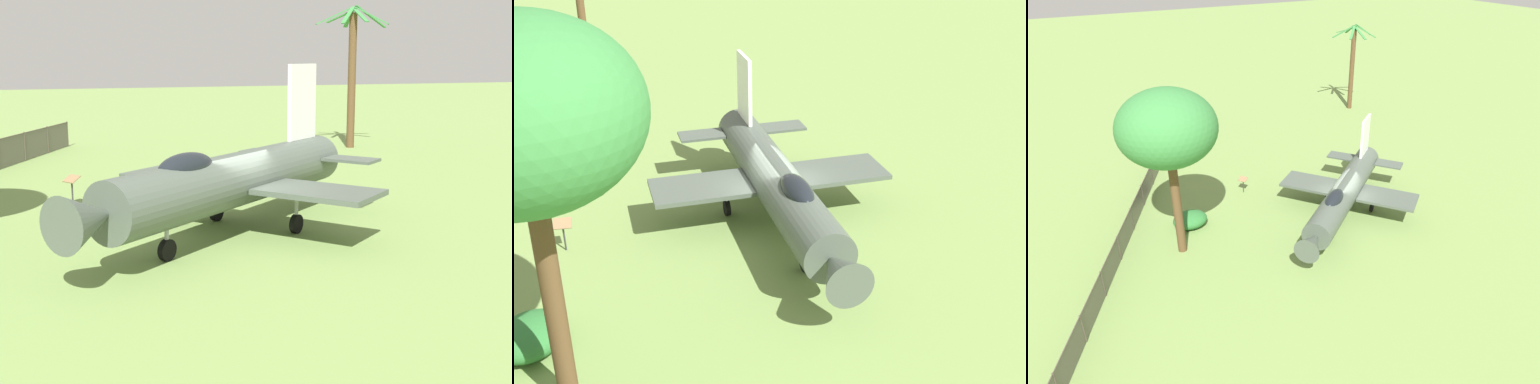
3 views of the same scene
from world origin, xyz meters
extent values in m
plane|color=#75934C|center=(0.00, 0.00, 0.00)|extent=(200.00, 200.00, 0.00)
cylinder|color=#4C564C|center=(0.00, 0.00, 1.72)|extent=(8.12, 9.71, 1.64)
cone|color=#4C564C|center=(3.79, -4.82, 1.72)|extent=(2.08, 2.12, 1.39)
cylinder|color=black|center=(-3.57, 4.55, 1.72)|extent=(1.14, 1.08, 0.98)
ellipsoid|color=black|center=(1.50, -1.91, 2.41)|extent=(2.07, 2.29, 0.84)
cube|color=white|center=(-2.60, 3.31, 3.84)|extent=(1.22, 1.50, 2.62)
cube|color=#4C564C|center=(1.67, 2.02, 1.51)|extent=(4.09, 3.87, 0.16)
cube|color=#4C564C|center=(-2.35, -1.15, 1.51)|extent=(4.09, 3.87, 0.16)
cube|color=#4C564C|center=(-1.52, 4.72, 1.88)|extent=(2.10, 1.98, 0.10)
cube|color=#4C564C|center=(-4.22, 2.59, 1.88)|extent=(2.10, 1.98, 0.10)
cylinder|color=#A5A8AD|center=(2.05, -2.61, 0.93)|extent=(0.12, 0.12, 1.25)
cylinder|color=black|center=(2.05, -2.61, 0.30)|extent=(0.51, 0.58, 0.60)
cylinder|color=#A5A8AD|center=(0.51, 1.81, 0.93)|extent=(0.12, 0.12, 1.25)
cylinder|color=black|center=(0.51, 1.81, 0.30)|extent=(0.51, 0.58, 0.60)
cylinder|color=#A5A8AD|center=(-1.88, -0.07, 0.93)|extent=(0.12, 0.12, 1.25)
cylinder|color=black|center=(-1.88, -0.07, 0.30)|extent=(0.51, 0.58, 0.60)
cylinder|color=brown|center=(-17.23, 12.85, 3.95)|extent=(0.47, 0.47, 7.89)
cube|color=#387F3D|center=(-16.13, 12.73, 7.69)|extent=(2.09, 0.47, 0.89)
cube|color=#387F3D|center=(-16.41, 13.61, 7.69)|extent=(1.64, 1.55, 1.05)
cube|color=#387F3D|center=(-17.36, 14.06, 7.69)|extent=(0.47, 2.15, 1.26)
cube|color=#387F3D|center=(-18.38, 13.17, 7.69)|extent=(2.16, 0.81, 1.11)
cube|color=#387F3D|center=(-18.08, 12.39, 7.69)|extent=(1.76, 1.09, 0.65)
cube|color=#387F3D|center=(-17.46, 11.71, 7.69)|extent=(0.67, 2.15, 1.01)
cube|color=#387F3D|center=(-16.62, 12.19, 7.69)|extent=(1.23, 1.31, 1.01)
cylinder|color=#4C4238|center=(-23.40, -3.15, 0.76)|extent=(0.08, 0.08, 1.52)
cylinder|color=#4C4238|center=(-20.73, -4.45, 0.76)|extent=(0.08, 0.08, 1.52)
cylinder|color=#4C4238|center=(-18.06, -5.75, 0.76)|extent=(0.08, 0.08, 1.52)
cylinder|color=#333333|center=(-5.86, -4.39, 0.45)|extent=(0.06, 0.06, 0.90)
cube|color=olive|center=(-5.86, -4.39, 1.02)|extent=(0.72, 0.66, 0.25)
camera|label=1|loc=(19.57, -6.34, 5.42)|focal=48.13mm
camera|label=2|loc=(7.80, -19.93, 11.67)|focal=46.99mm
camera|label=3|loc=(20.37, -15.59, 15.59)|focal=32.53mm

